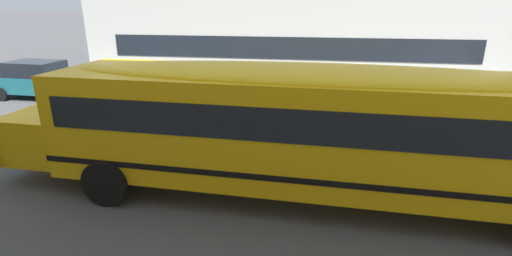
% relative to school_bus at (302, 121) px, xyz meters
% --- Properties ---
extents(ground_plane, '(400.00, 400.00, 0.00)m').
position_rel_school_bus_xyz_m(ground_plane, '(3.94, 1.72, -1.71)').
color(ground_plane, '#4C4C4F').
extents(sidewalk_far, '(120.00, 3.00, 0.01)m').
position_rel_school_bus_xyz_m(sidewalk_far, '(3.94, 9.85, -1.70)').
color(sidewalk_far, gray).
rests_on(sidewalk_far, ground_plane).
extents(lane_centreline, '(110.00, 0.16, 0.01)m').
position_rel_school_bus_xyz_m(lane_centreline, '(3.94, 1.72, -1.71)').
color(lane_centreline, silver).
rests_on(lane_centreline, ground_plane).
extents(school_bus, '(12.93, 3.28, 2.88)m').
position_rel_school_bus_xyz_m(school_bus, '(0.00, 0.00, 0.00)').
color(school_bus, yellow).
rests_on(school_bus, ground_plane).
extents(parked_car_teal_under_tree, '(3.95, 1.98, 1.64)m').
position_rel_school_bus_xyz_m(parked_car_teal_under_tree, '(-12.03, 6.92, -0.86)').
color(parked_car_teal_under_tree, '#195B66').
rests_on(parked_car_teal_under_tree, ground_plane).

